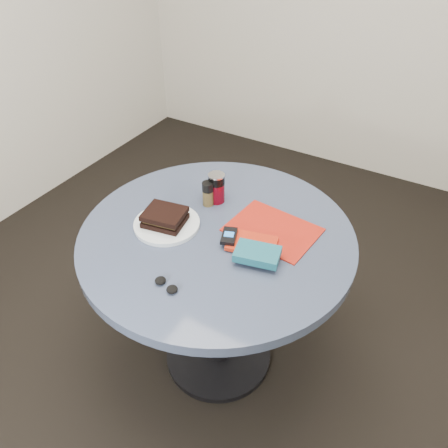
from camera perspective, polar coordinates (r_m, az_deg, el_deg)
The scene contains 11 objects.
ground at distance 2.14m, azimuth -0.73°, elevation -16.78°, with size 4.00×4.00×0.00m, color black.
table at distance 1.69m, azimuth -0.88°, elevation -5.36°, with size 1.00×1.00×0.75m.
plate at distance 1.62m, azimuth -7.47°, elevation -0.00°, with size 0.24×0.24×0.02m, color white.
sandwich at distance 1.60m, azimuth -7.74°, elevation 0.90°, with size 0.16×0.14×0.05m.
soda_can at distance 1.70m, azimuth -0.98°, elevation 4.74°, with size 0.08×0.08×0.12m.
pepper_grinder at distance 1.69m, azimuth -2.11°, elevation 4.00°, with size 0.05×0.05×0.10m.
magazine at distance 1.60m, azimuth 6.36°, elevation -0.75°, with size 0.31×0.23×0.01m, color #9B190E.
red_book at distance 1.52m, azimuth 3.68°, elevation -2.57°, with size 0.17×0.11×0.01m, color #AA220D.
novel at distance 1.45m, azimuth 4.38°, elevation -3.91°, with size 0.15×0.10×0.03m, color #144F60.
mp3_player at distance 1.52m, azimuth 0.66°, elevation -1.57°, with size 0.08×0.10×0.02m.
headphones at distance 1.39m, azimuth -7.56°, elevation -7.89°, with size 0.10×0.05×0.02m.
Camera 1 is at (0.63, -1.04, 1.76)m, focal length 35.00 mm.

